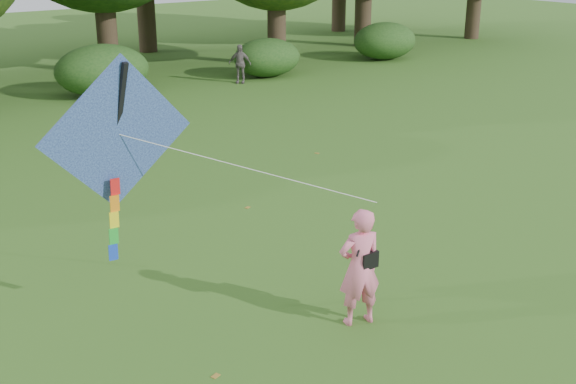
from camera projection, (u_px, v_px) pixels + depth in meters
ground at (376, 311)px, 11.48m from camera, size 100.00×100.00×0.00m
man_kite_flyer at (360, 267)px, 10.85m from camera, size 0.78×0.61×1.88m
bystander_right at (240, 64)px, 28.64m from camera, size 0.90×0.90×1.54m
crossbody_bag at (367, 258)px, 10.85m from camera, size 0.43×0.20×0.73m
flying_kite at (118, 137)px, 10.50m from camera, size 4.14×2.81×3.17m
shrub_band at (1, 86)px, 24.12m from camera, size 39.15×3.22×1.88m
fallen_leaves at (232, 266)px, 13.04m from camera, size 11.25×15.29×0.01m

